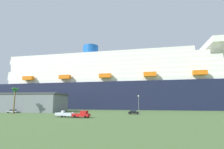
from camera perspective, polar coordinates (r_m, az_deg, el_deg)
The scene contains 10 objects.
ground_plane at distance 97.87m, azimuth -4.57°, elevation -11.89°, with size 600.00×600.00×0.00m, color #4C6B38.
cruise_ship at distance 132.01m, azimuth 5.60°, elevation -3.71°, with size 253.54×61.93×58.16m.
terminal_building at distance 104.63m, azimuth -27.40°, elevation -8.14°, with size 45.69×20.46×9.44m.
pickup_truck at distance 57.56m, azimuth -9.79°, elevation -12.72°, with size 5.91×3.29×2.20m.
small_boat_on_trailer at distance 60.52m, azimuth -14.73°, elevation -12.46°, with size 8.54×3.38×2.15m.
palm_tree at distance 87.49m, azimuth -29.06°, elevation -5.13°, with size 3.20×3.07×11.26m.
street_lamp at distance 68.50m, azimuth 8.67°, elevation -8.88°, with size 0.56×0.56×7.55m.
parked_car_blue_suv at distance 96.02m, azimuth -23.65°, elevation -10.73°, with size 4.74×2.62×1.58m.
parked_car_black_coupe at distance 73.92m, azimuth 7.05°, elevation -12.12°, with size 4.46×2.07×1.58m.
parked_car_silver_sedan at distance 93.65m, azimuth -29.73°, elevation -10.36°, with size 4.54×2.47×1.58m.
Camera 1 is at (16.54, -66.34, 4.80)m, focal length 28.01 mm.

